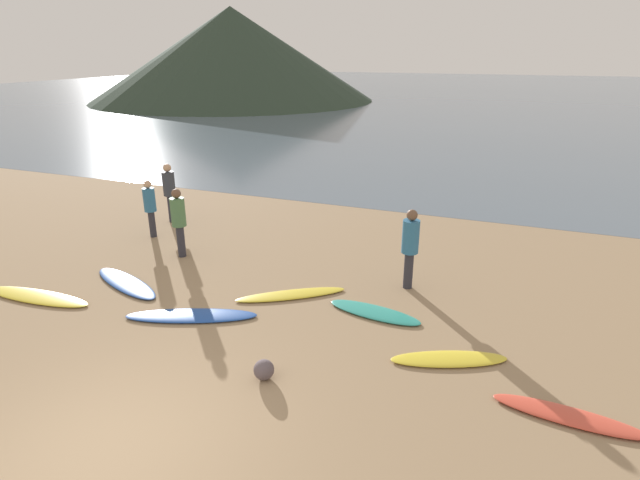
% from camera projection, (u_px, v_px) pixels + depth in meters
% --- Properties ---
extents(ground_plane, '(120.00, 120.00, 0.20)m').
position_uv_depth(ground_plane, '(347.00, 226.00, 15.38)').
color(ground_plane, '#997C5B').
rests_on(ground_plane, ground).
extents(ocean_water, '(140.00, 100.00, 0.01)m').
position_uv_depth(ocean_water, '(484.00, 93.00, 60.41)').
color(ocean_water, slate).
rests_on(ocean_water, ground).
extents(headland_hill, '(28.29, 28.29, 8.85)m').
position_uv_depth(headland_hill, '(232.00, 54.00, 50.83)').
color(headland_hill, '#28382B').
rests_on(headland_hill, ground).
extents(surfboard_0, '(2.64, 0.71, 0.07)m').
position_uv_depth(surfboard_0, '(37.00, 297.00, 10.73)').
color(surfboard_0, yellow).
rests_on(surfboard_0, ground).
extents(surfboard_1, '(2.37, 1.41, 0.07)m').
position_uv_depth(surfboard_1, '(126.00, 283.00, 11.35)').
color(surfboard_1, '#1E479E').
rests_on(surfboard_1, ground).
extents(surfboard_2, '(2.61, 1.51, 0.07)m').
position_uv_depth(surfboard_2, '(191.00, 316.00, 9.96)').
color(surfboard_2, '#1E479E').
rests_on(surfboard_2, ground).
extents(surfboard_3, '(2.21, 1.73, 0.07)m').
position_uv_depth(surfboard_3, '(291.00, 295.00, 10.82)').
color(surfboard_3, yellow).
rests_on(surfboard_3, ground).
extents(surfboard_4, '(1.99, 0.84, 0.07)m').
position_uv_depth(surfboard_4, '(374.00, 312.00, 10.09)').
color(surfboard_4, teal).
rests_on(surfboard_4, ground).
extents(surfboard_5, '(2.02, 1.23, 0.07)m').
position_uv_depth(surfboard_5, '(449.00, 359.00, 8.57)').
color(surfboard_5, yellow).
rests_on(surfboard_5, ground).
extents(surfboard_6, '(2.10, 0.62, 0.08)m').
position_uv_depth(surfboard_6, '(568.00, 416.00, 7.23)').
color(surfboard_6, '#D84C38').
rests_on(surfboard_6, ground).
extents(person_0, '(0.33, 0.33, 1.61)m').
position_uv_depth(person_0, '(150.00, 204.00, 13.93)').
color(person_0, '#2D2D38').
rests_on(person_0, ground).
extents(person_1, '(0.36, 0.36, 1.80)m').
position_uv_depth(person_1, '(410.00, 243.00, 10.84)').
color(person_1, '#2D2D38').
rests_on(person_1, ground).
extents(person_2, '(0.36, 0.36, 1.76)m').
position_uv_depth(person_2, '(179.00, 217.00, 12.54)').
color(person_2, '#2D2D38').
rests_on(person_2, ground).
extents(person_3, '(0.36, 0.36, 1.78)m').
position_uv_depth(person_3, '(169.00, 188.00, 15.13)').
color(person_3, '#2D2D38').
rests_on(person_3, ground).
extents(beach_rock_near, '(0.33, 0.33, 0.33)m').
position_uv_depth(beach_rock_near, '(264.00, 370.00, 8.06)').
color(beach_rock_near, '#584C51').
rests_on(beach_rock_near, ground).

